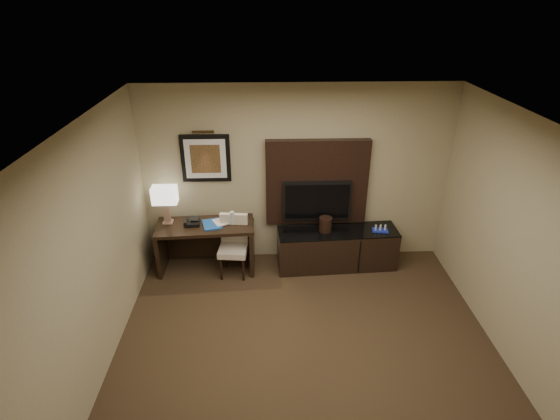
{
  "coord_description": "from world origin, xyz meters",
  "views": [
    {
      "loc": [
        -0.45,
        -3.43,
        3.81
      ],
      "look_at": [
        -0.26,
        1.8,
        1.15
      ],
      "focal_mm": 28.0,
      "sensor_mm": 36.0,
      "label": 1
    }
  ],
  "objects_px": {
    "desk": "(207,247)",
    "desk_chair": "(233,249)",
    "water_bottle": "(232,218)",
    "desk_phone": "(192,221)",
    "minibar_tray": "(380,229)",
    "ice_bucket": "(325,224)",
    "tv": "(317,201)",
    "table_lamp": "(166,205)",
    "credenza": "(337,248)"
  },
  "relations": [
    {
      "from": "desk_phone",
      "to": "water_bottle",
      "type": "bearing_deg",
      "value": -2.96
    },
    {
      "from": "tv",
      "to": "desk_phone",
      "type": "distance_m",
      "value": 1.85
    },
    {
      "from": "credenza",
      "to": "ice_bucket",
      "type": "xyz_separation_m",
      "value": [
        -0.19,
        0.01,
        0.41
      ]
    },
    {
      "from": "desk",
      "to": "desk_phone",
      "type": "height_order",
      "value": "desk_phone"
    },
    {
      "from": "ice_bucket",
      "to": "minibar_tray",
      "type": "distance_m",
      "value": 0.82
    },
    {
      "from": "desk_phone",
      "to": "water_bottle",
      "type": "relative_size",
      "value": 1.09
    },
    {
      "from": "water_bottle",
      "to": "credenza",
      "type": "bearing_deg",
      "value": -0.42
    },
    {
      "from": "table_lamp",
      "to": "desk_phone",
      "type": "xyz_separation_m",
      "value": [
        0.37,
        -0.08,
        -0.23
      ]
    },
    {
      "from": "ice_bucket",
      "to": "water_bottle",
      "type": "bearing_deg",
      "value": -179.87
    },
    {
      "from": "water_bottle",
      "to": "minibar_tray",
      "type": "bearing_deg",
      "value": -0.99
    },
    {
      "from": "desk",
      "to": "table_lamp",
      "type": "height_order",
      "value": "table_lamp"
    },
    {
      "from": "minibar_tray",
      "to": "desk_chair",
      "type": "bearing_deg",
      "value": -176.5
    },
    {
      "from": "desk",
      "to": "desk_chair",
      "type": "xyz_separation_m",
      "value": [
        0.4,
        -0.16,
        0.04
      ]
    },
    {
      "from": "desk_chair",
      "to": "ice_bucket",
      "type": "distance_m",
      "value": 1.4
    },
    {
      "from": "desk",
      "to": "water_bottle",
      "type": "height_order",
      "value": "water_bottle"
    },
    {
      "from": "credenza",
      "to": "desk_chair",
      "type": "distance_m",
      "value": 1.56
    },
    {
      "from": "credenza",
      "to": "desk_phone",
      "type": "bearing_deg",
      "value": 176.5
    },
    {
      "from": "minibar_tray",
      "to": "credenza",
      "type": "bearing_deg",
      "value": 177.57
    },
    {
      "from": "desk",
      "to": "ice_bucket",
      "type": "xyz_separation_m",
      "value": [
        1.76,
        0.01,
        0.34
      ]
    },
    {
      "from": "water_bottle",
      "to": "ice_bucket",
      "type": "xyz_separation_m",
      "value": [
        1.36,
        0.0,
        -0.13
      ]
    },
    {
      "from": "tv",
      "to": "ice_bucket",
      "type": "bearing_deg",
      "value": -56.12
    },
    {
      "from": "desk_phone",
      "to": "minibar_tray",
      "type": "height_order",
      "value": "desk_phone"
    },
    {
      "from": "credenza",
      "to": "minibar_tray",
      "type": "bearing_deg",
      "value": -5.68
    },
    {
      "from": "desk",
      "to": "desk_phone",
      "type": "xyz_separation_m",
      "value": [
        -0.18,
        0.01,
        0.43
      ]
    },
    {
      "from": "desk_phone",
      "to": "tv",
      "type": "bearing_deg",
      "value": 2.51
    },
    {
      "from": "desk_phone",
      "to": "credenza",
      "type": "bearing_deg",
      "value": -3.4
    },
    {
      "from": "water_bottle",
      "to": "minibar_tray",
      "type": "xyz_separation_m",
      "value": [
        2.17,
        -0.04,
        -0.2
      ]
    },
    {
      "from": "desk",
      "to": "ice_bucket",
      "type": "height_order",
      "value": "ice_bucket"
    },
    {
      "from": "credenza",
      "to": "water_bottle",
      "type": "xyz_separation_m",
      "value": [
        -1.55,
        0.01,
        0.55
      ]
    },
    {
      "from": "table_lamp",
      "to": "water_bottle",
      "type": "xyz_separation_m",
      "value": [
        0.94,
        -0.08,
        -0.18
      ]
    },
    {
      "from": "desk_chair",
      "to": "desk",
      "type": "bearing_deg",
      "value": 164.1
    },
    {
      "from": "tv",
      "to": "table_lamp",
      "type": "bearing_deg",
      "value": -177.32
    },
    {
      "from": "credenza",
      "to": "desk_phone",
      "type": "height_order",
      "value": "desk_phone"
    },
    {
      "from": "table_lamp",
      "to": "ice_bucket",
      "type": "height_order",
      "value": "table_lamp"
    },
    {
      "from": "desk_chair",
      "to": "water_bottle",
      "type": "height_order",
      "value": "water_bottle"
    },
    {
      "from": "table_lamp",
      "to": "desk_phone",
      "type": "height_order",
      "value": "table_lamp"
    },
    {
      "from": "desk",
      "to": "desk_chair",
      "type": "bearing_deg",
      "value": -24.94
    },
    {
      "from": "desk_chair",
      "to": "desk_phone",
      "type": "xyz_separation_m",
      "value": [
        -0.58,
        0.17,
        0.39
      ]
    },
    {
      "from": "desk",
      "to": "tv",
      "type": "distance_m",
      "value": 1.77
    },
    {
      "from": "tv",
      "to": "water_bottle",
      "type": "height_order",
      "value": "tv"
    },
    {
      "from": "credenza",
      "to": "water_bottle",
      "type": "relative_size",
      "value": 9.01
    },
    {
      "from": "table_lamp",
      "to": "water_bottle",
      "type": "distance_m",
      "value": 0.96
    },
    {
      "from": "water_bottle",
      "to": "desk_chair",
      "type": "bearing_deg",
      "value": -88.02
    },
    {
      "from": "ice_bucket",
      "to": "minibar_tray",
      "type": "bearing_deg",
      "value": -2.86
    },
    {
      "from": "credenza",
      "to": "minibar_tray",
      "type": "relative_size",
      "value": 7.72
    },
    {
      "from": "tv",
      "to": "table_lamp",
      "type": "relative_size",
      "value": 1.78
    },
    {
      "from": "desk_chair",
      "to": "table_lamp",
      "type": "relative_size",
      "value": 1.5
    },
    {
      "from": "tv",
      "to": "ice_bucket",
      "type": "height_order",
      "value": "tv"
    },
    {
      "from": "desk_chair",
      "to": "table_lamp",
      "type": "distance_m",
      "value": 1.16
    },
    {
      "from": "tv",
      "to": "minibar_tray",
      "type": "distance_m",
      "value": 1.02
    }
  ]
}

